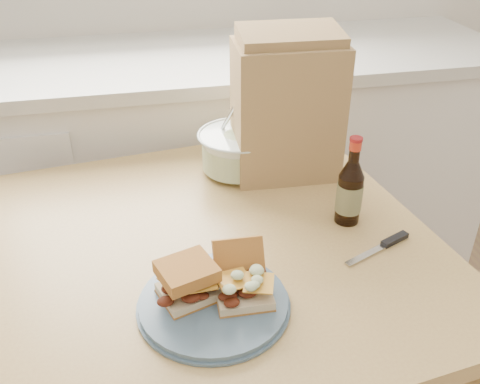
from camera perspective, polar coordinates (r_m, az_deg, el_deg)
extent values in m
cube|color=silver|center=(2.02, -9.26, 0.63)|extent=(2.40, 0.60, 0.90)
cube|color=#BAB7B0|center=(1.82, -10.53, 13.41)|extent=(2.50, 0.64, 0.04)
cube|color=tan|center=(1.18, -2.42, -6.01)|extent=(1.04, 1.04, 0.04)
cube|color=tan|center=(1.72, -19.91, -10.79)|extent=(0.07, 0.07, 0.73)
cube|color=tan|center=(1.84, 6.35, -5.60)|extent=(0.07, 0.07, 0.73)
cylinder|color=#496176|center=(1.00, -2.84, -11.75)|extent=(0.27, 0.27, 0.02)
cube|color=beige|center=(1.00, -5.55, -10.57)|extent=(0.12, 0.11, 0.02)
cube|color=gold|center=(0.98, -5.64, -9.25)|extent=(0.07, 0.07, 0.00)
cube|color=#A1662A|center=(0.97, -5.70, -8.39)|extent=(0.12, 0.11, 0.03)
cube|color=beige|center=(0.99, 0.39, -10.80)|extent=(0.10, 0.09, 0.02)
cube|color=gold|center=(0.97, 0.39, -9.43)|extent=(0.06, 0.06, 0.00)
cube|color=#A1662A|center=(1.02, -0.12, -7.32)|extent=(0.10, 0.07, 0.09)
cone|color=silver|center=(1.40, -0.19, 4.18)|extent=(0.20, 0.20, 0.11)
cylinder|color=silver|center=(1.40, -0.19, 4.00)|extent=(0.19, 0.19, 0.07)
torus|color=silver|center=(1.38, -0.20, 6.16)|extent=(0.21, 0.21, 0.01)
cylinder|color=silver|center=(1.39, -1.25, 7.86)|extent=(0.06, 0.07, 0.14)
cylinder|color=black|center=(1.22, 11.53, -0.71)|extent=(0.06, 0.06, 0.12)
cone|color=black|center=(1.18, 11.92, 2.43)|extent=(0.06, 0.06, 0.04)
cylinder|color=black|center=(1.16, 12.15, 4.27)|extent=(0.02, 0.02, 0.05)
cylinder|color=red|center=(1.16, 12.22, 4.89)|extent=(0.03, 0.03, 0.02)
cylinder|color=maroon|center=(1.15, 12.30, 5.53)|extent=(0.03, 0.03, 0.01)
cylinder|color=#2E371B|center=(1.22, 11.55, -0.53)|extent=(0.06, 0.06, 0.07)
cube|color=silver|center=(1.15, 13.53, -6.42)|extent=(0.12, 0.06, 0.00)
cube|color=black|center=(1.21, 16.17, -4.87)|extent=(0.07, 0.04, 0.01)
cube|color=#A78151|center=(1.36, 5.01, 8.61)|extent=(0.27, 0.18, 0.34)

